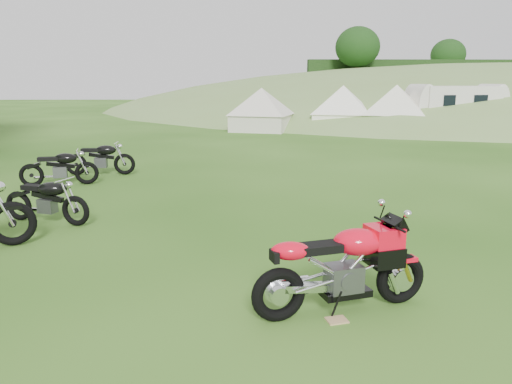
{
  "coord_description": "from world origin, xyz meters",
  "views": [
    {
      "loc": [
        -0.0,
        -6.37,
        2.5
      ],
      "look_at": [
        0.19,
        0.4,
        0.98
      ],
      "focal_mm": 35.0,
      "sensor_mm": 36.0,
      "label": 1
    }
  ],
  "objects_px": {
    "tent_left": "(261,108)",
    "tent_right": "(396,107)",
    "vintage_moto_c": "(59,167)",
    "plywood_board": "(337,320)",
    "vintage_moto_d": "(100,158)",
    "caravan": "(455,108)",
    "tent_mid": "(343,106)",
    "vintage_moto_a": "(46,199)",
    "sport_motorcycle": "(343,261)"
  },
  "relations": [
    {
      "from": "sport_motorcycle",
      "to": "vintage_moto_d",
      "type": "relative_size",
      "value": 1.1
    },
    {
      "from": "vintage_moto_a",
      "to": "vintage_moto_d",
      "type": "relative_size",
      "value": 0.95
    },
    {
      "from": "caravan",
      "to": "vintage_moto_a",
      "type": "bearing_deg",
      "value": -138.43
    },
    {
      "from": "tent_left",
      "to": "tent_mid",
      "type": "xyz_separation_m",
      "value": [
        4.17,
        0.47,
        0.04
      ]
    },
    {
      "from": "sport_motorcycle",
      "to": "vintage_moto_a",
      "type": "xyz_separation_m",
      "value": [
        -4.57,
        3.61,
        -0.15
      ]
    },
    {
      "from": "plywood_board",
      "to": "tent_left",
      "type": "height_order",
      "value": "tent_left"
    },
    {
      "from": "tent_left",
      "to": "tent_mid",
      "type": "bearing_deg",
      "value": 23.97
    },
    {
      "from": "tent_left",
      "to": "caravan",
      "type": "distance_m",
      "value": 9.79
    },
    {
      "from": "plywood_board",
      "to": "vintage_moto_d",
      "type": "relative_size",
      "value": 0.12
    },
    {
      "from": "vintage_moto_a",
      "to": "tent_left",
      "type": "distance_m",
      "value": 17.09
    },
    {
      "from": "vintage_moto_c",
      "to": "tent_right",
      "type": "xyz_separation_m",
      "value": [
        12.03,
        12.82,
        0.75
      ]
    },
    {
      "from": "sport_motorcycle",
      "to": "plywood_board",
      "type": "height_order",
      "value": "sport_motorcycle"
    },
    {
      "from": "vintage_moto_a",
      "to": "vintage_moto_c",
      "type": "xyz_separation_m",
      "value": [
        -0.93,
        3.26,
        0.02
      ]
    },
    {
      "from": "plywood_board",
      "to": "tent_mid",
      "type": "bearing_deg",
      "value": 78.69
    },
    {
      "from": "sport_motorcycle",
      "to": "vintage_moto_a",
      "type": "relative_size",
      "value": 1.17
    },
    {
      "from": "sport_motorcycle",
      "to": "vintage_moto_a",
      "type": "height_order",
      "value": "sport_motorcycle"
    },
    {
      "from": "plywood_board",
      "to": "tent_mid",
      "type": "height_order",
      "value": "tent_mid"
    },
    {
      "from": "sport_motorcycle",
      "to": "caravan",
      "type": "height_order",
      "value": "caravan"
    },
    {
      "from": "tent_mid",
      "to": "sport_motorcycle",
      "type": "bearing_deg",
      "value": -84.91
    },
    {
      "from": "tent_left",
      "to": "caravan",
      "type": "height_order",
      "value": "tent_left"
    },
    {
      "from": "plywood_board",
      "to": "vintage_moto_a",
      "type": "bearing_deg",
      "value": 139.41
    },
    {
      "from": "sport_motorcycle",
      "to": "tent_right",
      "type": "height_order",
      "value": "tent_right"
    },
    {
      "from": "tent_left",
      "to": "tent_mid",
      "type": "relative_size",
      "value": 0.97
    },
    {
      "from": "vintage_moto_a",
      "to": "tent_right",
      "type": "distance_m",
      "value": 19.56
    },
    {
      "from": "tent_left",
      "to": "tent_right",
      "type": "distance_m",
      "value": 6.65
    },
    {
      "from": "tent_mid",
      "to": "plywood_board",
      "type": "bearing_deg",
      "value": -85.03
    },
    {
      "from": "vintage_moto_d",
      "to": "plywood_board",
      "type": "bearing_deg",
      "value": -62.54
    },
    {
      "from": "vintage_moto_d",
      "to": "tent_left",
      "type": "relative_size",
      "value": 0.67
    },
    {
      "from": "sport_motorcycle",
      "to": "vintage_moto_a",
      "type": "bearing_deg",
      "value": 125.78
    },
    {
      "from": "sport_motorcycle",
      "to": "caravan",
      "type": "relative_size",
      "value": 0.41
    },
    {
      "from": "sport_motorcycle",
      "to": "vintage_moto_c",
      "type": "relative_size",
      "value": 1.12
    },
    {
      "from": "sport_motorcycle",
      "to": "tent_left",
      "type": "distance_m",
      "value": 20.1
    },
    {
      "from": "tent_mid",
      "to": "caravan",
      "type": "bearing_deg",
      "value": 12.11
    },
    {
      "from": "caravan",
      "to": "vintage_moto_c",
      "type": "bearing_deg",
      "value": -146.5
    },
    {
      "from": "vintage_moto_a",
      "to": "vintage_moto_c",
      "type": "relative_size",
      "value": 0.96
    },
    {
      "from": "sport_motorcycle",
      "to": "caravan",
      "type": "bearing_deg",
      "value": 48.41
    },
    {
      "from": "tent_mid",
      "to": "tent_right",
      "type": "height_order",
      "value": "tent_right"
    },
    {
      "from": "sport_motorcycle",
      "to": "vintage_moto_c",
      "type": "bearing_deg",
      "value": 112.73
    },
    {
      "from": "vintage_moto_a",
      "to": "tent_mid",
      "type": "xyz_separation_m",
      "value": [
        8.63,
        16.95,
        0.75
      ]
    },
    {
      "from": "vintage_moto_a",
      "to": "caravan",
      "type": "height_order",
      "value": "caravan"
    },
    {
      "from": "vintage_moto_c",
      "to": "tent_left",
      "type": "height_order",
      "value": "tent_left"
    },
    {
      "from": "plywood_board",
      "to": "vintage_moto_d",
      "type": "xyz_separation_m",
      "value": [
        -4.8,
        8.48,
        0.46
      ]
    },
    {
      "from": "vintage_moto_a",
      "to": "vintage_moto_d",
      "type": "distance_m",
      "value": 4.65
    },
    {
      "from": "vintage_moto_a",
      "to": "sport_motorcycle",
      "type": "bearing_deg",
      "value": -19.69
    },
    {
      "from": "vintage_moto_c",
      "to": "plywood_board",
      "type": "bearing_deg",
      "value": -65.71
    },
    {
      "from": "tent_mid",
      "to": "caravan",
      "type": "height_order",
      "value": "tent_mid"
    },
    {
      "from": "plywood_board",
      "to": "tent_right",
      "type": "distance_m",
      "value": 21.03
    },
    {
      "from": "tent_right",
      "to": "caravan",
      "type": "bearing_deg",
      "value": 29.1
    },
    {
      "from": "plywood_board",
      "to": "tent_left",
      "type": "distance_m",
      "value": 20.35
    },
    {
      "from": "vintage_moto_d",
      "to": "tent_mid",
      "type": "relative_size",
      "value": 0.65
    }
  ]
}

